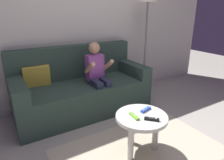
# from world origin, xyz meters

# --- Properties ---
(wall_back) EXTENTS (5.15, 0.05, 2.50)m
(wall_back) POSITION_xyz_m (0.00, 1.81, 1.25)
(wall_back) COLOR beige
(wall_back) RESTS_ON ground
(couch) EXTENTS (1.86, 0.80, 0.92)m
(couch) POSITION_xyz_m (-0.23, 1.42, 0.32)
(couch) COLOR #2D4238
(couch) RESTS_ON ground
(person_seated_on_couch) EXTENTS (0.33, 0.41, 1.00)m
(person_seated_on_couch) POSITION_xyz_m (-0.05, 1.24, 0.58)
(person_seated_on_couch) COLOR #282D47
(person_seated_on_couch) RESTS_ON ground
(coffee_table) EXTENTS (0.52, 0.52, 0.43)m
(coffee_table) POSITION_xyz_m (-0.09, 0.24, 0.34)
(coffee_table) COLOR beige
(coffee_table) RESTS_ON ground
(area_rug) EXTENTS (1.71, 1.06, 0.01)m
(area_rug) POSITION_xyz_m (-0.09, 0.23, 0.00)
(area_rug) COLOR #BCB299
(area_rug) RESTS_ON ground
(game_remote_lime_near_edge) EXTENTS (0.05, 0.14, 0.03)m
(game_remote_lime_near_edge) POSITION_xyz_m (-0.17, 0.24, 0.44)
(game_remote_lime_near_edge) COLOR #72C638
(game_remote_lime_near_edge) RESTS_ON coffee_table
(game_remote_blue_center) EXTENTS (0.14, 0.07, 0.03)m
(game_remote_blue_center) POSITION_xyz_m (0.01, 0.28, 0.44)
(game_remote_blue_center) COLOR blue
(game_remote_blue_center) RESTS_ON coffee_table
(game_remote_black_far_corner) EXTENTS (0.12, 0.13, 0.03)m
(game_remote_black_far_corner) POSITION_xyz_m (-0.07, 0.11, 0.44)
(game_remote_black_far_corner) COLOR black
(game_remote_black_far_corner) RESTS_ON coffee_table
(floor_lamp) EXTENTS (0.32, 0.32, 1.73)m
(floor_lamp) POSITION_xyz_m (0.98, 1.48, 1.50)
(floor_lamp) COLOR black
(floor_lamp) RESTS_ON ground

